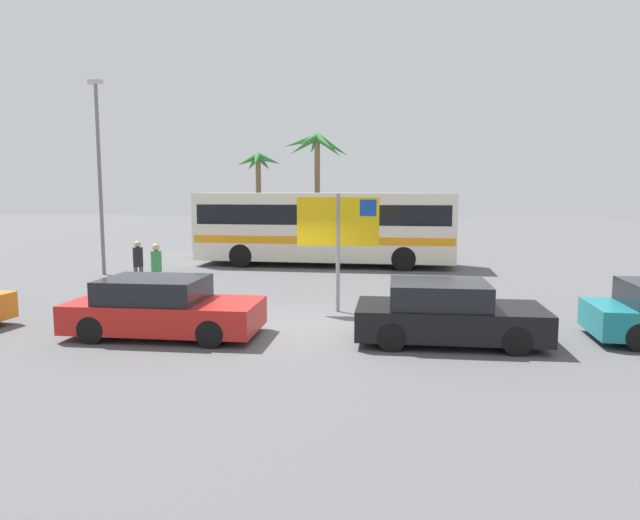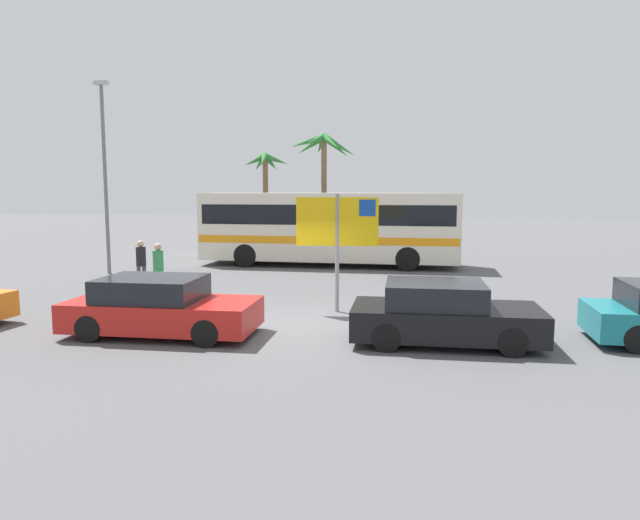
% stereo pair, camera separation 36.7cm
% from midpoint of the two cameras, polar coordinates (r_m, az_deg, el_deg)
% --- Properties ---
extents(ground, '(120.00, 120.00, 0.00)m').
position_cam_midpoint_polar(ground, '(13.92, -2.44, -6.65)').
color(ground, '#565659').
extents(bus_front_coach, '(11.16, 2.60, 3.17)m').
position_cam_midpoint_polar(bus_front_coach, '(24.99, 1.34, 3.51)').
color(bus_front_coach, silver).
rests_on(bus_front_coach, ground).
extents(bus_rear_coach, '(11.16, 2.60, 3.17)m').
position_cam_midpoint_polar(bus_rear_coach, '(28.81, -0.45, 3.96)').
color(bus_rear_coach, silver).
rests_on(bus_rear_coach, ground).
extents(ferry_sign, '(2.19, 0.33, 3.20)m').
position_cam_midpoint_polar(ferry_sign, '(15.30, 2.60, 3.38)').
color(ferry_sign, gray).
rests_on(ferry_sign, ground).
extents(car_black, '(4.05, 2.03, 1.32)m').
position_cam_midpoint_polar(car_black, '(12.63, 12.98, -5.28)').
color(car_black, black).
rests_on(car_black, ground).
extents(car_red, '(4.32, 2.02, 1.32)m').
position_cam_midpoint_polar(car_red, '(13.46, -14.94, -4.58)').
color(car_red, red).
rests_on(car_red, ground).
extents(pedestrian_crossing_lot, '(0.32, 0.32, 1.67)m').
position_cam_midpoint_polar(pedestrian_crossing_lot, '(18.18, -15.29, -0.54)').
color(pedestrian_crossing_lot, '#706656').
rests_on(pedestrian_crossing_lot, ground).
extents(pedestrian_by_bus, '(0.32, 0.32, 1.64)m').
position_cam_midpoint_polar(pedestrian_by_bus, '(19.72, -16.93, -0.09)').
color(pedestrian_by_bus, '#4C4C51').
rests_on(pedestrian_by_bus, ground).
extents(lamp_post_left_side, '(0.56, 0.20, 7.45)m').
position_cam_midpoint_polar(lamp_post_left_side, '(23.89, -20.28, 8.37)').
color(lamp_post_left_side, slate).
rests_on(lamp_post_left_side, ground).
extents(palm_tree_seaside, '(2.68, 2.85, 5.54)m').
position_cam_midpoint_polar(palm_tree_seaside, '(34.66, -5.18, 8.69)').
color(palm_tree_seaside, brown).
rests_on(palm_tree_seaside, ground).
extents(palm_tree_inland, '(3.84, 3.97, 6.59)m').
position_cam_midpoint_polar(palm_tree_inland, '(33.63, 0.63, 10.61)').
color(palm_tree_inland, brown).
rests_on(palm_tree_inland, ground).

